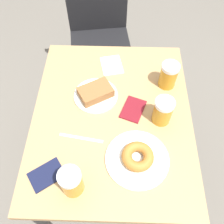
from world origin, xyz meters
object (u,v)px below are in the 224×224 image
at_px(chair, 99,23).
at_px(fork, 81,138).
at_px(beer_mug_left, 169,75).
at_px(beer_mug_right, 71,182).
at_px(plate_with_donut, 137,158).
at_px(beer_mug_center, 163,111).
at_px(passport_far_edge, 133,109).
at_px(napkin_folded, 112,65).
at_px(passport_near_edge, 47,175).
at_px(plate_with_cake, 96,93).

relative_size(chair, fork, 5.22).
bearing_deg(fork, chair, 89.40).
xyz_separation_m(beer_mug_left, beer_mug_right, (-0.38, -0.51, 0.00)).
height_order(plate_with_donut, fork, plate_with_donut).
xyz_separation_m(beer_mug_center, passport_far_edge, (-0.12, 0.05, -0.06)).
bearing_deg(plate_with_donut, fork, 159.09).
xyz_separation_m(plate_with_donut, beer_mug_center, (0.11, 0.19, 0.05)).
distance_m(plate_with_donut, napkin_folded, 0.52).
bearing_deg(fork, beer_mug_center, 17.26).
distance_m(beer_mug_left, passport_far_edge, 0.23).
bearing_deg(beer_mug_left, passport_near_edge, -136.74).
relative_size(plate_with_cake, beer_mug_center, 1.61).
relative_size(chair, beer_mug_right, 7.65).
relative_size(plate_with_cake, passport_near_edge, 1.32).
xyz_separation_m(chair, fork, (-0.01, -0.93, 0.14)).
relative_size(plate_with_donut, passport_far_edge, 1.68).
height_order(napkin_folded, fork, same).
relative_size(beer_mug_left, fork, 0.68).
xyz_separation_m(passport_near_edge, passport_far_edge, (0.33, 0.31, 0.00)).
bearing_deg(chair, beer_mug_left, -68.32).
height_order(plate_with_cake, beer_mug_center, beer_mug_center).
height_order(chair, beer_mug_left, chair).
bearing_deg(napkin_folded, chair, 101.22).
bearing_deg(chair, plate_with_cake, -95.56).
xyz_separation_m(beer_mug_left, napkin_folded, (-0.26, 0.11, -0.06)).
bearing_deg(chair, beer_mug_right, -99.34).
distance_m(plate_with_donut, beer_mug_right, 0.27).
distance_m(beer_mug_right, passport_near_edge, 0.13).
bearing_deg(fork, passport_far_edge, 34.78).
bearing_deg(plate_with_donut, plate_with_cake, 120.62).
xyz_separation_m(beer_mug_right, fork, (0.01, 0.20, -0.06)).
bearing_deg(passport_near_edge, passport_far_edge, 43.12).
bearing_deg(passport_far_edge, chair, 104.73).
relative_size(beer_mug_left, beer_mug_right, 1.00).
relative_size(plate_with_donut, beer_mug_right, 1.99).
bearing_deg(beer_mug_right, plate_with_donut, 26.14).
bearing_deg(chair, passport_near_edge, -104.94).
bearing_deg(fork, passport_near_edge, -125.71).
distance_m(beer_mug_left, fork, 0.49).
height_order(passport_near_edge, passport_far_edge, same).
bearing_deg(beer_mug_center, plate_with_cake, 157.96).
relative_size(napkin_folded, passport_near_edge, 0.95).
bearing_deg(plate_with_cake, beer_mug_left, 13.91).
distance_m(plate_with_donut, fork, 0.24).
xyz_separation_m(chair, beer_mug_left, (0.37, -0.63, 0.20)).
relative_size(napkin_folded, fork, 0.79).
xyz_separation_m(beer_mug_center, beer_mug_right, (-0.34, -0.31, 0.00)).
distance_m(beer_mug_right, fork, 0.21).
bearing_deg(napkin_folded, passport_far_edge, -68.79).
distance_m(plate_with_cake, fork, 0.23).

